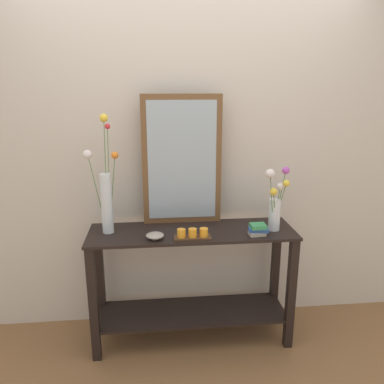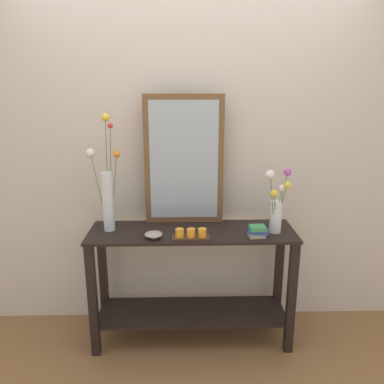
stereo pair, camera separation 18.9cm
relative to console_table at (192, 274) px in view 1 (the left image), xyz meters
The scene contains 9 objects.
ground_plane 0.52m from the console_table, ahead, with size 7.00×6.00×0.02m, color brown.
wall_back 0.90m from the console_table, 90.00° to the left, with size 6.40×0.08×2.70m, color beige.
console_table is the anchor object (origin of this frame).
mirror_leaning 0.81m from the console_table, 105.85° to the left, with size 0.56×0.03×0.92m.
tall_vase_left 0.84m from the console_table, behind, with size 0.24×0.19×0.80m.
vase_right 0.77m from the console_table, ahead, with size 0.19×0.15×0.45m.
candle_tray 0.39m from the console_table, 94.26° to the right, with size 0.24×0.09×0.07m.
decorative_bowl 0.46m from the console_table, 154.33° to the right, with size 0.12×0.12×0.04m.
book_stack 0.58m from the console_table, 16.78° to the right, with size 0.14×0.09×0.08m.
Camera 1 is at (-0.25, -2.45, 1.80)m, focal length 35.58 mm.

